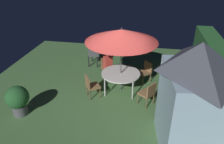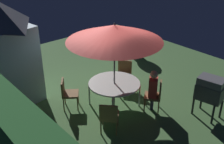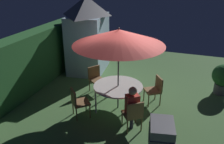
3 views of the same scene
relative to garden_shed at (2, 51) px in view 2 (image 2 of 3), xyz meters
The scene contains 11 objects.
ground_plane 3.35m from the garden_shed, 130.03° to the right, with size 11.00×11.00×0.00m, color #47703D.
garden_shed is the anchor object (origin of this frame).
patio_table 3.42m from the garden_shed, 139.60° to the right, with size 1.51×1.51×0.77m.
patio_umbrella 3.39m from the garden_shed, 139.60° to the right, with size 2.64×2.64×2.56m.
bbq_grill 6.01m from the garden_shed, 140.93° to the right, with size 0.78×0.63×1.20m.
chair_near_shed 4.64m from the garden_shed, 140.39° to the right, with size 0.65×0.65×0.90m.
chair_far_side 3.82m from the garden_shed, 120.25° to the right, with size 0.64×0.64×0.90m.
chair_toward_hedge 2.26m from the garden_shed, 148.28° to the right, with size 0.65×0.65×0.90m.
chair_toward_house 3.75m from the garden_shed, 160.31° to the right, with size 0.65×0.65×0.90m.
potted_plant_by_shed 5.37m from the garden_shed, 94.62° to the right, with size 0.76×0.76×1.07m.
person_in_red 4.50m from the garden_shed, 140.34° to the right, with size 0.40×0.42×1.26m.
Camera 2 is at (-5.86, 4.78, 4.63)m, focal length 44.31 mm.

